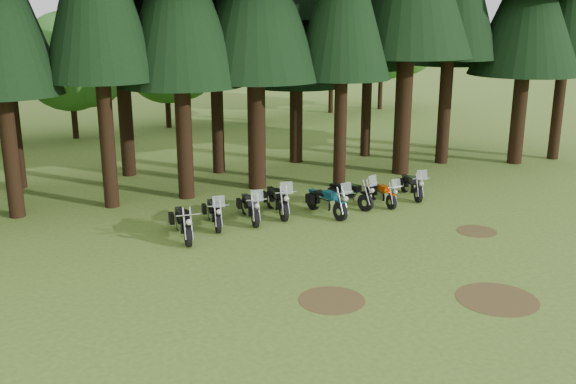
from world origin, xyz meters
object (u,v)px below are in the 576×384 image
(motorcycle_4, at_px, (327,202))
(motorcycle_6, at_px, (382,194))
(motorcycle_3, at_px, (277,201))
(motorcycle_5, at_px, (350,195))
(motorcycle_1, at_px, (214,214))
(motorcycle_7, at_px, (412,186))
(motorcycle_0, at_px, (183,224))
(motorcycle_2, at_px, (250,208))

(motorcycle_4, relative_size, motorcycle_6, 1.19)
(motorcycle_3, height_order, motorcycle_5, motorcycle_3)
(motorcycle_6, bearing_deg, motorcycle_1, 178.78)
(motorcycle_7, bearing_deg, motorcycle_0, -160.31)
(motorcycle_5, bearing_deg, motorcycle_1, 160.30)
(motorcycle_3, xyz_separation_m, motorcycle_4, (1.63, -0.96, -0.02))
(motorcycle_7, bearing_deg, motorcycle_2, -164.69)
(motorcycle_6, height_order, motorcycle_7, motorcycle_7)
(motorcycle_2, height_order, motorcycle_7, motorcycle_2)
(motorcycle_3, bearing_deg, motorcycle_1, -166.00)
(motorcycle_4, height_order, motorcycle_5, motorcycle_4)
(motorcycle_5, xyz_separation_m, motorcycle_7, (3.06, 0.00, -0.02))
(motorcycle_2, bearing_deg, motorcycle_6, 5.31)
(motorcycle_1, xyz_separation_m, motorcycle_3, (2.65, 0.21, 0.05))
(motorcycle_0, xyz_separation_m, motorcycle_1, (1.40, 0.72, -0.03))
(motorcycle_6, bearing_deg, motorcycle_0, -175.51)
(motorcycle_2, bearing_deg, motorcycle_7, 9.22)
(motorcycle_2, height_order, motorcycle_6, motorcycle_2)
(motorcycle_3, distance_m, motorcycle_5, 3.04)
(motorcycle_4, bearing_deg, motorcycle_1, 163.20)
(motorcycle_0, height_order, motorcycle_1, motorcycle_1)
(motorcycle_6, distance_m, motorcycle_7, 1.78)
(motorcycle_0, xyz_separation_m, motorcycle_2, (2.82, 0.70, -0.01))
(motorcycle_4, bearing_deg, motorcycle_3, 142.72)
(motorcycle_5, relative_size, motorcycle_7, 1.04)
(motorcycle_4, xyz_separation_m, motorcycle_5, (1.38, 0.52, -0.02))
(motorcycle_0, distance_m, motorcycle_1, 1.58)
(motorcycle_2, relative_size, motorcycle_7, 1.05)
(motorcycle_2, distance_m, motorcycle_7, 7.31)
(motorcycle_1, xyz_separation_m, motorcycle_4, (4.28, -0.75, 0.04))
(motorcycle_3, height_order, motorcycle_4, motorcycle_3)
(motorcycle_1, distance_m, motorcycle_2, 1.41)
(motorcycle_2, height_order, motorcycle_4, motorcycle_4)
(motorcycle_0, bearing_deg, motorcycle_4, 8.32)
(motorcycle_4, distance_m, motorcycle_6, 2.70)
(motorcycle_4, xyz_separation_m, motorcycle_7, (4.44, 0.52, -0.04))
(motorcycle_0, distance_m, motorcycle_4, 5.68)
(motorcycle_4, bearing_deg, motorcycle_0, 172.87)
(motorcycle_0, height_order, motorcycle_5, motorcycle_5)
(motorcycle_0, xyz_separation_m, motorcycle_3, (4.05, 0.93, 0.02))
(motorcycle_1, bearing_deg, motorcycle_2, 10.47)
(motorcycle_2, height_order, motorcycle_5, motorcycle_5)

